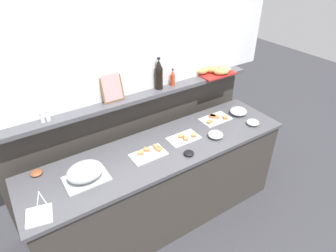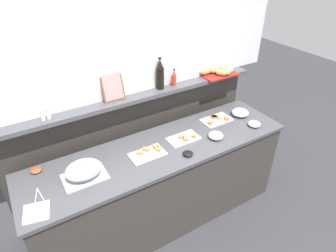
{
  "view_description": "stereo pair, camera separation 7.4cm",
  "coord_description": "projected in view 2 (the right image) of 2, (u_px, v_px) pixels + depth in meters",
  "views": [
    {
      "loc": [
        -1.1,
        -1.79,
        2.52
      ],
      "look_at": [
        0.13,
        0.1,
        1.06
      ],
      "focal_mm": 31.07,
      "sensor_mm": 36.0,
      "label": 1
    },
    {
      "loc": [
        -1.04,
        -1.83,
        2.52
      ],
      "look_at": [
        0.13,
        0.1,
        1.06
      ],
      "focal_mm": 31.07,
      "sensor_mm": 36.0,
      "label": 2
    }
  ],
  "objects": [
    {
      "name": "ground_plane",
      "position": [
        138.0,
        183.0,
        3.56
      ],
      "size": [
        12.0,
        12.0,
        0.0
      ],
      "primitive_type": "plane",
      "color": "#38383D"
    },
    {
      "name": "buffet_counter",
      "position": [
        162.0,
        185.0,
        2.88
      ],
      "size": [
        2.5,
        0.67,
        0.93
      ],
      "color": "#3D3833",
      "rests_on": "ground_plane"
    },
    {
      "name": "back_ledge_unit",
      "position": [
        138.0,
        143.0,
        3.13
      ],
      "size": [
        2.66,
        0.22,
        1.27
      ],
      "color": "#3D3833",
      "rests_on": "ground_plane"
    },
    {
      "name": "upper_wall_panel",
      "position": [
        128.0,
        21.0,
        2.46
      ],
      "size": [
        3.26,
        0.08,
        1.33
      ],
      "primitive_type": "cube",
      "color": "white",
      "rests_on": "back_ledge_unit"
    },
    {
      "name": "sandwich_platter_rear",
      "position": [
        216.0,
        119.0,
        3.02
      ],
      "size": [
        0.31,
        0.19,
        0.04
      ],
      "color": "white",
      "rests_on": "buffet_counter"
    },
    {
      "name": "sandwich_platter_side",
      "position": [
        148.0,
        153.0,
        2.55
      ],
      "size": [
        0.31,
        0.18,
        0.04
      ],
      "color": "silver",
      "rests_on": "buffet_counter"
    },
    {
      "name": "sandwich_platter_front",
      "position": [
        184.0,
        138.0,
        2.74
      ],
      "size": [
        0.3,
        0.18,
        0.04
      ],
      "color": "silver",
      "rests_on": "buffet_counter"
    },
    {
      "name": "serving_cloche",
      "position": [
        83.0,
        170.0,
        2.26
      ],
      "size": [
        0.34,
        0.24,
        0.17
      ],
      "color": "#B7BABF",
      "rests_on": "buffet_counter"
    },
    {
      "name": "glass_bowl_large",
      "position": [
        254.0,
        124.0,
        2.92
      ],
      "size": [
        0.13,
        0.13,
        0.05
      ],
      "color": "silver",
      "rests_on": "buffet_counter"
    },
    {
      "name": "glass_bowl_medium",
      "position": [
        216.0,
        136.0,
        2.74
      ],
      "size": [
        0.14,
        0.14,
        0.06
      ],
      "color": "silver",
      "rests_on": "buffet_counter"
    },
    {
      "name": "glass_bowl_small",
      "position": [
        240.0,
        113.0,
        3.09
      ],
      "size": [
        0.18,
        0.18,
        0.07
      ],
      "color": "silver",
      "rests_on": "buffet_counter"
    },
    {
      "name": "condiment_bowl_cream",
      "position": [
        188.0,
        154.0,
        2.53
      ],
      "size": [
        0.09,
        0.09,
        0.03
      ],
      "primitive_type": "ellipsoid",
      "color": "black",
      "rests_on": "buffet_counter"
    },
    {
      "name": "condiment_bowl_teal",
      "position": [
        36.0,
        170.0,
        2.35
      ],
      "size": [
        0.1,
        0.1,
        0.03
      ],
      "primitive_type": "ellipsoid",
      "color": "brown",
      "rests_on": "buffet_counter"
    },
    {
      "name": "serving_tongs",
      "position": [
        39.0,
        196.0,
        2.13
      ],
      "size": [
        0.08,
        0.19,
        0.01
      ],
      "color": "#B7BABF",
      "rests_on": "buffet_counter"
    },
    {
      "name": "napkin_stack",
      "position": [
        36.0,
        212.0,
        2.0
      ],
      "size": [
        0.2,
        0.2,
        0.02
      ],
      "primitive_type": "cube",
      "rotation": [
        0.0,
        0.0,
        -0.22
      ],
      "color": "white",
      "rests_on": "buffet_counter"
    },
    {
      "name": "hot_sauce_bottle",
      "position": [
        174.0,
        78.0,
        2.9
      ],
      "size": [
        0.04,
        0.04,
        0.18
      ],
      "color": "red",
      "rests_on": "back_ledge_unit"
    },
    {
      "name": "wine_bottle_dark",
      "position": [
        160.0,
        75.0,
        2.8
      ],
      "size": [
        0.08,
        0.08,
        0.32
      ],
      "color": "black",
      "rests_on": "back_ledge_unit"
    },
    {
      "name": "salt_shaker",
      "position": [
        42.0,
        115.0,
        2.35
      ],
      "size": [
        0.03,
        0.03,
        0.09
      ],
      "color": "white",
      "rests_on": "back_ledge_unit"
    },
    {
      "name": "pepper_shaker",
      "position": [
        48.0,
        114.0,
        2.37
      ],
      "size": [
        0.03,
        0.03,
        0.09
      ],
      "color": "white",
      "rests_on": "back_ledge_unit"
    },
    {
      "name": "bread_basket",
      "position": [
        219.0,
        71.0,
        3.15
      ],
      "size": [
        0.42,
        0.28,
        0.08
      ],
      "color": "#B2231E",
      "rests_on": "back_ledge_unit"
    },
    {
      "name": "framed_picture",
      "position": [
        112.0,
        86.0,
        2.61
      ],
      "size": [
        0.2,
        0.08,
        0.27
      ],
      "color": "brown",
      "rests_on": "back_ledge_unit"
    }
  ]
}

